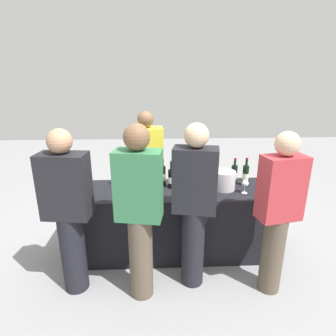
{
  "coord_description": "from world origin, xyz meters",
  "views": [
    {
      "loc": [
        -0.13,
        -2.83,
        1.97
      ],
      "look_at": [
        0.0,
        0.0,
        1.02
      ],
      "focal_mm": 30.02,
      "sensor_mm": 36.0,
      "label": 1
    }
  ],
  "objects_px": {
    "wine_glass_1": "(211,184)",
    "ice_bucket": "(224,180)",
    "wine_bottle_1": "(131,176)",
    "wine_bottle_6": "(234,174)",
    "wine_bottle_7": "(245,175)",
    "guest_3": "(278,210)",
    "wine_bottle_2": "(163,176)",
    "guest_1": "(139,210)",
    "wine_glass_0": "(147,186)",
    "guest_0": "(68,210)",
    "wine_glass_2": "(245,184)",
    "wine_bottle_4": "(183,176)",
    "server_pouring": "(147,167)",
    "wine_bottle_0": "(120,177)",
    "wine_bottle_5": "(197,177)",
    "guest_2": "(194,203)",
    "wine_bottle_3": "(171,178)"
  },
  "relations": [
    {
      "from": "wine_bottle_0",
      "to": "guest_0",
      "type": "relative_size",
      "value": 0.21
    },
    {
      "from": "guest_0",
      "to": "wine_bottle_1",
      "type": "bearing_deg",
      "value": 61.78
    },
    {
      "from": "wine_bottle_7",
      "to": "wine_bottle_1",
      "type": "bearing_deg",
      "value": 177.18
    },
    {
      "from": "guest_2",
      "to": "wine_glass_1",
      "type": "bearing_deg",
      "value": 71.16
    },
    {
      "from": "wine_bottle_2",
      "to": "guest_1",
      "type": "relative_size",
      "value": 0.21
    },
    {
      "from": "wine_bottle_0",
      "to": "wine_glass_2",
      "type": "bearing_deg",
      "value": -10.2
    },
    {
      "from": "wine_bottle_1",
      "to": "wine_bottle_7",
      "type": "xyz_separation_m",
      "value": [
        1.29,
        -0.06,
        0.01
      ]
    },
    {
      "from": "server_pouring",
      "to": "guest_0",
      "type": "height_order",
      "value": "guest_0"
    },
    {
      "from": "wine_glass_0",
      "to": "wine_glass_1",
      "type": "relative_size",
      "value": 0.98
    },
    {
      "from": "wine_glass_2",
      "to": "guest_1",
      "type": "distance_m",
      "value": 1.21
    },
    {
      "from": "wine_bottle_6",
      "to": "ice_bucket",
      "type": "height_order",
      "value": "wine_bottle_6"
    },
    {
      "from": "wine_bottle_6",
      "to": "wine_glass_2",
      "type": "height_order",
      "value": "wine_bottle_6"
    },
    {
      "from": "wine_bottle_1",
      "to": "guest_3",
      "type": "bearing_deg",
      "value": -31.36
    },
    {
      "from": "wine_bottle_1",
      "to": "wine_bottle_6",
      "type": "bearing_deg",
      "value": -0.33
    },
    {
      "from": "wine_glass_2",
      "to": "wine_glass_0",
      "type": "bearing_deg",
      "value": -178.21
    },
    {
      "from": "wine_bottle_4",
      "to": "guest_1",
      "type": "height_order",
      "value": "guest_1"
    },
    {
      "from": "wine_glass_2",
      "to": "guest_3",
      "type": "bearing_deg",
      "value": -76.09
    },
    {
      "from": "wine_glass_1",
      "to": "guest_3",
      "type": "xyz_separation_m",
      "value": [
        0.49,
        -0.53,
        -0.05
      ]
    },
    {
      "from": "wine_glass_2",
      "to": "ice_bucket",
      "type": "height_order",
      "value": "ice_bucket"
    },
    {
      "from": "guest_1",
      "to": "wine_bottle_5",
      "type": "bearing_deg",
      "value": 60.6
    },
    {
      "from": "wine_bottle_6",
      "to": "server_pouring",
      "type": "relative_size",
      "value": 0.2
    },
    {
      "from": "guest_0",
      "to": "wine_bottle_3",
      "type": "bearing_deg",
      "value": 39.71
    },
    {
      "from": "wine_bottle_6",
      "to": "wine_glass_0",
      "type": "xyz_separation_m",
      "value": [
        -0.99,
        -0.31,
        -0.0
      ]
    },
    {
      "from": "wine_bottle_7",
      "to": "server_pouring",
      "type": "bearing_deg",
      "value": 154.15
    },
    {
      "from": "wine_bottle_7",
      "to": "guest_2",
      "type": "xyz_separation_m",
      "value": [
        -0.66,
        -0.63,
        -0.03
      ]
    },
    {
      "from": "wine_glass_2",
      "to": "guest_3",
      "type": "distance_m",
      "value": 0.55
    },
    {
      "from": "wine_bottle_2",
      "to": "wine_glass_2",
      "type": "bearing_deg",
      "value": -16.38
    },
    {
      "from": "wine_bottle_2",
      "to": "wine_glass_1",
      "type": "bearing_deg",
      "value": -27.39
    },
    {
      "from": "server_pouring",
      "to": "wine_bottle_2",
      "type": "bearing_deg",
      "value": 107.24
    },
    {
      "from": "wine_bottle_1",
      "to": "wine_bottle_7",
      "type": "relative_size",
      "value": 0.93
    },
    {
      "from": "ice_bucket",
      "to": "guest_0",
      "type": "distance_m",
      "value": 1.62
    },
    {
      "from": "guest_0",
      "to": "guest_1",
      "type": "relative_size",
      "value": 0.97
    },
    {
      "from": "wine_bottle_0",
      "to": "wine_bottle_2",
      "type": "height_order",
      "value": "wine_bottle_2"
    },
    {
      "from": "wine_bottle_3",
      "to": "wine_glass_0",
      "type": "height_order",
      "value": "wine_bottle_3"
    },
    {
      "from": "wine_bottle_1",
      "to": "wine_bottle_2",
      "type": "distance_m",
      "value": 0.36
    },
    {
      "from": "wine_glass_1",
      "to": "guest_2",
      "type": "bearing_deg",
      "value": -120.2
    },
    {
      "from": "wine_bottle_7",
      "to": "guest_3",
      "type": "height_order",
      "value": "guest_3"
    },
    {
      "from": "guest_2",
      "to": "wine_bottle_5",
      "type": "bearing_deg",
      "value": 90.9
    },
    {
      "from": "wine_bottle_7",
      "to": "wine_bottle_5",
      "type": "bearing_deg",
      "value": -177.51
    },
    {
      "from": "wine_glass_1",
      "to": "wine_glass_0",
      "type": "bearing_deg",
      "value": -177.82
    },
    {
      "from": "ice_bucket",
      "to": "guest_3",
      "type": "xyz_separation_m",
      "value": [
        0.33,
        -0.66,
        -0.04
      ]
    },
    {
      "from": "wine_glass_1",
      "to": "guest_2",
      "type": "distance_m",
      "value": 0.46
    },
    {
      "from": "wine_bottle_4",
      "to": "wine_glass_1",
      "type": "distance_m",
      "value": 0.38
    },
    {
      "from": "wine_bottle_0",
      "to": "guest_2",
      "type": "relative_size",
      "value": 0.2
    },
    {
      "from": "wine_bottle_0",
      "to": "wine_bottle_5",
      "type": "xyz_separation_m",
      "value": [
        0.86,
        -0.04,
        -0.01
      ]
    },
    {
      "from": "wine_glass_1",
      "to": "ice_bucket",
      "type": "height_order",
      "value": "ice_bucket"
    },
    {
      "from": "wine_bottle_6",
      "to": "guest_0",
      "type": "relative_size",
      "value": 0.19
    },
    {
      "from": "guest_0",
      "to": "wine_glass_2",
      "type": "bearing_deg",
      "value": 20.75
    },
    {
      "from": "wine_glass_2",
      "to": "guest_2",
      "type": "height_order",
      "value": "guest_2"
    },
    {
      "from": "server_pouring",
      "to": "guest_2",
      "type": "bearing_deg",
      "value": 108.16
    }
  ]
}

